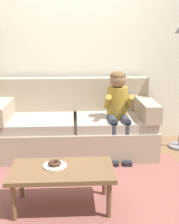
{
  "coord_description": "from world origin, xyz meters",
  "views": [
    {
      "loc": [
        -0.04,
        -2.83,
        1.52
      ],
      "look_at": [
        0.14,
        0.45,
        0.65
      ],
      "focal_mm": 45.92,
      "sensor_mm": 36.0,
      "label": 1
    }
  ],
  "objects_px": {
    "couch": "(75,126)",
    "person_child": "(118,106)",
    "donut": "(55,163)",
    "coffee_table": "(62,173)"
  },
  "relations": [
    {
      "from": "couch",
      "to": "person_child",
      "type": "xyz_separation_m",
      "value": [
        0.54,
        -0.21,
        0.32
      ]
    },
    {
      "from": "couch",
      "to": "donut",
      "type": "xyz_separation_m",
      "value": [
        -0.19,
        -1.3,
        0.07
      ]
    },
    {
      "from": "couch",
      "to": "person_child",
      "type": "relative_size",
      "value": 1.87
    },
    {
      "from": "coffee_table",
      "to": "donut",
      "type": "height_order",
      "value": "donut"
    },
    {
      "from": "person_child",
      "to": "donut",
      "type": "height_order",
      "value": "person_child"
    },
    {
      "from": "couch",
      "to": "coffee_table",
      "type": "height_order",
      "value": "couch"
    },
    {
      "from": "couch",
      "to": "coffee_table",
      "type": "distance_m",
      "value": 1.35
    },
    {
      "from": "donut",
      "to": "person_child",
      "type": "bearing_deg",
      "value": 56.03
    },
    {
      "from": "couch",
      "to": "donut",
      "type": "relative_size",
      "value": 17.12
    },
    {
      "from": "donut",
      "to": "couch",
      "type": "bearing_deg",
      "value": 81.47
    }
  ]
}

